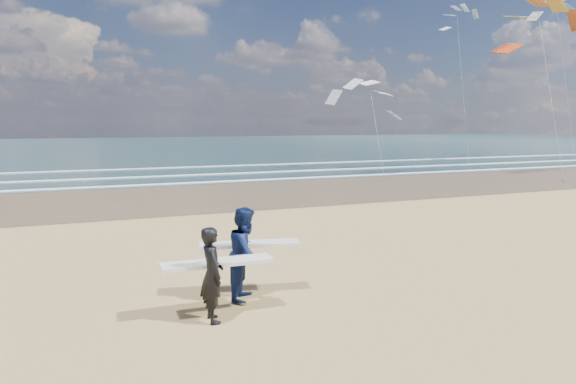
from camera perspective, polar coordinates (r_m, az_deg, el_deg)
name	(u,v)px	position (r m, az deg, el deg)	size (l,w,h in m)	color
wet_sand_strip	(449,181)	(34.71, 17.46, 1.18)	(220.00, 12.00, 0.01)	brown
ocean	(227,146)	(83.61, -6.82, 5.15)	(220.00, 100.00, 0.02)	#1B383B
foam_breakers	(368,167)	(42.93, 8.87, 2.71)	(220.00, 11.70, 0.05)	white
surfer_near	(213,273)	(9.97, -8.36, -8.88)	(2.21, 0.97, 1.84)	black
surfer_far	(246,253)	(11.09, -4.68, -6.75)	(2.26, 1.44, 2.00)	#0B1841
kite_0	(544,53)	(39.90, 26.57, 13.66)	(8.04, 4.98, 13.57)	slate
kite_1	(373,108)	(41.47, 9.44, 9.16)	(6.74, 4.84, 8.22)	slate
kite_2	(564,66)	(53.37, 28.30, 12.20)	(5.92, 4.75, 15.98)	slate
kite_5	(462,75)	(56.07, 18.73, 12.25)	(4.96, 4.65, 16.38)	slate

